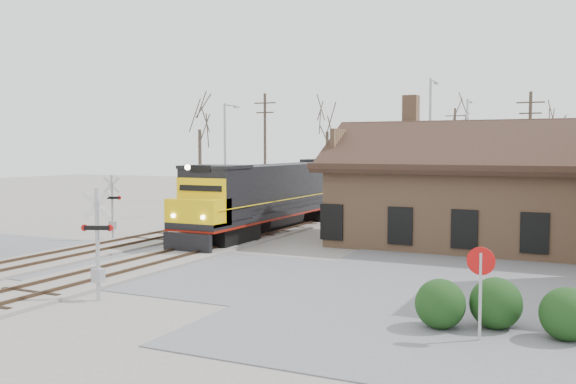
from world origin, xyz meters
name	(u,v)px	position (x,y,z in m)	size (l,w,h in m)	color
ground	(142,266)	(0.00, 0.00, 0.00)	(140.00, 140.00, 0.00)	gray
road	(142,265)	(0.00, 0.00, 0.01)	(60.00, 9.00, 0.03)	#5C5C61
track_main	(292,225)	(0.00, 15.00, 0.07)	(3.40, 90.00, 0.24)	gray
track_siding	(231,222)	(-4.50, 15.00, 0.07)	(3.40, 90.00, 0.24)	gray
depot	(479,199)	(11.99, 12.00, 2.41)	(15.20, 9.31, 7.90)	#9B7150
locomotive_lead	(272,195)	(0.00, 12.19, 2.19)	(2.81, 18.82, 4.18)	black
locomotive_trailing	(372,180)	(0.00, 31.28, 2.19)	(2.81, 18.82, 3.95)	black
crossbuck_near	(98,247)	(2.65, -5.61, 1.76)	(1.00, 0.49, 3.70)	#A5A8AD
crossbuck_far	(112,209)	(-6.34, 5.51, 1.69)	(0.96, 0.45, 3.53)	#A5A8AD
do_not_enter_sign	(481,277)	(14.68, -4.83, 1.70)	(0.74, 0.11, 2.48)	#A5A8AD
hedge_a	(440,304)	(13.50, -4.08, 0.70)	(1.39, 1.39, 1.39)	#153411
hedge_b	(496,303)	(14.89, -3.44, 0.72)	(1.44, 1.44, 1.44)	#153411
hedge_c	(567,314)	(16.72, -3.78, 0.70)	(1.40, 1.40, 1.40)	#153411
streetlight_a	(226,153)	(-6.97, 18.58, 4.64)	(0.25, 2.04, 8.21)	#A5A8AD
streetlight_b	(430,142)	(7.15, 21.95, 5.38)	(0.25, 2.04, 9.68)	#A5A8AD
streetlight_c	(467,146)	(7.18, 35.82, 5.15)	(0.25, 2.04, 9.21)	#A5A8AD
utility_pole_a	(265,148)	(-7.92, 26.54, 5.00)	(2.00, 0.24, 9.55)	#382D23
utility_pole_b	(454,150)	(3.92, 47.10, 4.79)	(2.00, 0.24, 9.14)	#382D23
utility_pole_c	(529,150)	(12.89, 29.18, 4.79)	(2.00, 0.24, 9.15)	#382D23
tree_a	(200,118)	(-16.25, 29.26, 7.79)	(4.46, 4.46, 10.94)	#382D23
tree_b	(327,121)	(-6.73, 37.64, 7.66)	(4.39, 4.39, 10.75)	#382D23
tree_c	(461,120)	(4.36, 48.20, 7.95)	(4.56, 4.56, 11.17)	#382D23
tree_d	(559,130)	(14.23, 43.51, 6.67)	(3.83, 3.83, 9.37)	#382D23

